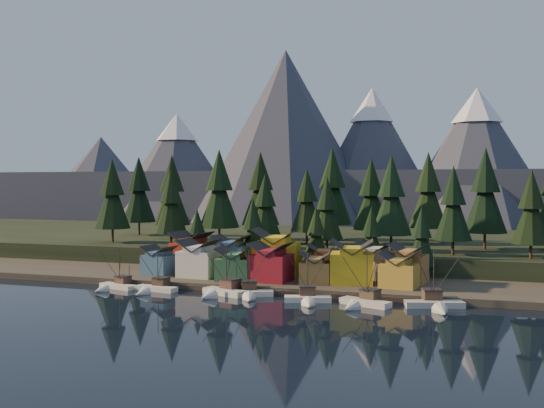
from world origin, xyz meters
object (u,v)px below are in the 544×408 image
(boat_4, at_px, (308,292))
(house_back_1, at_px, (231,253))
(boat_2, at_px, (221,285))
(house_front_0, at_px, (159,259))
(boat_6, at_px, (436,297))
(boat_1, at_px, (153,283))
(house_back_0, at_px, (191,250))
(boat_5, at_px, (362,296))
(house_front_1, at_px, (199,257))
(boat_3, at_px, (249,287))
(boat_0, at_px, (114,281))

(boat_4, bearing_deg, house_back_1, 119.96)
(boat_2, xyz_separation_m, house_front_0, (-22.36, 13.91, 2.85))
(boat_6, relative_size, house_front_0, 1.56)
(boat_1, distance_m, house_back_0, 25.14)
(boat_5, bearing_deg, house_front_1, -178.69)
(boat_2, xyz_separation_m, house_back_0, (-18.52, 24.14, 4.29))
(boat_1, distance_m, boat_6, 60.68)
(boat_5, height_order, house_back_0, house_back_0)
(boat_5, bearing_deg, boat_3, -164.19)
(house_back_0, relative_size, house_back_1, 1.10)
(house_front_0, height_order, house_back_0, house_back_0)
(house_front_0, bearing_deg, boat_1, -57.83)
(boat_2, relative_size, house_back_0, 1.22)
(boat_2, bearing_deg, boat_0, -160.23)
(boat_3, height_order, house_front_1, house_front_1)
(boat_4, xyz_separation_m, boat_5, (10.98, -0.29, -0.04))
(boat_6, bearing_deg, boat_5, 173.00)
(boat_4, distance_m, house_front_0, 44.97)
(boat_5, bearing_deg, house_back_1, 167.77)
(boat_6, height_order, house_front_1, boat_6)
(boat_1, relative_size, house_back_1, 1.20)
(house_front_1, bearing_deg, boat_4, -24.04)
(boat_2, bearing_deg, house_front_0, 167.54)
(boat_2, bearing_deg, boat_1, -159.05)
(boat_0, height_order, boat_3, boat_3)
(house_back_0, bearing_deg, house_front_0, -102.81)
(boat_0, relative_size, house_front_1, 1.15)
(boat_0, xyz_separation_m, house_back_1, (18.98, 23.82, 4.51))
(boat_3, xyz_separation_m, house_front_1, (-17.80, 13.26, 4.21))
(house_front_1, distance_m, house_back_1, 10.74)
(boat_0, relative_size, boat_2, 0.84)
(boat_4, relative_size, boat_6, 0.90)
(house_front_0, bearing_deg, house_back_0, 78.09)
(boat_2, distance_m, boat_6, 44.55)
(boat_0, height_order, house_back_1, house_back_1)
(boat_3, distance_m, boat_4, 13.66)
(boat_1, height_order, boat_5, boat_5)
(boat_5, relative_size, house_back_1, 1.24)
(boat_3, xyz_separation_m, boat_5, (24.44, -2.61, 0.08))
(house_front_1, bearing_deg, boat_2, -47.60)
(boat_5, height_order, house_front_1, house_front_1)
(house_front_1, relative_size, house_back_0, 0.89)
(boat_5, bearing_deg, boat_0, -159.99)
(boat_2, distance_m, house_back_1, 25.06)
(boat_3, distance_m, house_back_1, 27.09)
(house_front_1, bearing_deg, boat_5, -18.14)
(boat_1, relative_size, boat_6, 0.89)
(boat_6, distance_m, house_front_0, 68.36)
(boat_2, bearing_deg, house_back_1, 126.48)
(boat_4, distance_m, boat_6, 24.95)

